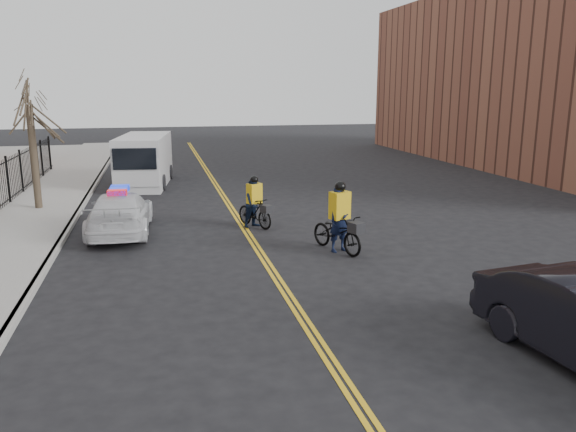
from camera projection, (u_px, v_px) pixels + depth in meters
The scene contains 11 objects.
ground at pixel (275, 276), 14.78m from camera, with size 120.00×120.00×0.00m, color black.
center_line_left at pixel (232, 212), 22.35m from camera, with size 0.10×60.00×0.01m, color gold.
center_line_right at pixel (236, 212), 22.39m from camera, with size 0.10×60.00×0.01m, color gold.
sidewalk at pixel (32, 220), 20.68m from camera, with size 3.00×60.00×0.15m, color gray.
curb at pixel (75, 218), 21.02m from camera, with size 0.20×60.00×0.15m, color gray.
building_across at pixel (555, 77), 35.54m from camera, with size 12.00×30.00×11.00m, color brown.
street_tree at pixel (30, 122), 21.79m from camera, with size 3.20×3.20×4.80m.
police_cruiser at pixel (120, 213), 19.02m from camera, with size 2.19×4.95×1.57m.
cargo_van at pixel (144, 161), 28.38m from camera, with size 2.90×6.20×2.50m.
cyclist_near at pixel (340, 227), 16.90m from camera, with size 1.51×2.32×2.15m.
cyclist_far at pixel (255, 207), 19.85m from camera, with size 1.33×1.85×1.84m.
Camera 1 is at (-2.89, -13.76, 4.85)m, focal length 35.00 mm.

